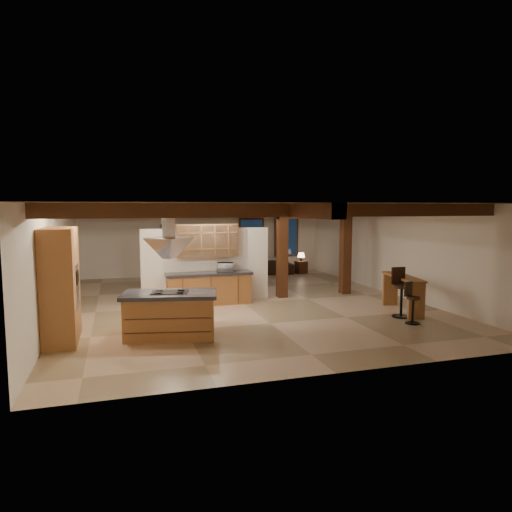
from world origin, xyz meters
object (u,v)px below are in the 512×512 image
at_px(kitchen_island, 170,314).
at_px(sofa, 268,267).
at_px(dining_table, 214,279).
at_px(bar_counter, 403,288).

height_order(kitchen_island, sofa, kitchen_island).
xyz_separation_m(kitchen_island, dining_table, (2.08, 5.40, -0.16)).
height_order(dining_table, bar_counter, bar_counter).
bearing_deg(bar_counter, dining_table, 131.14).
xyz_separation_m(kitchen_island, bar_counter, (6.27, 0.60, 0.16)).
relative_size(kitchen_island, sofa, 1.05).
bearing_deg(kitchen_island, dining_table, 68.99).
distance_m(kitchen_island, bar_counter, 6.30).
height_order(dining_table, sofa, dining_table).
distance_m(dining_table, bar_counter, 6.38).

